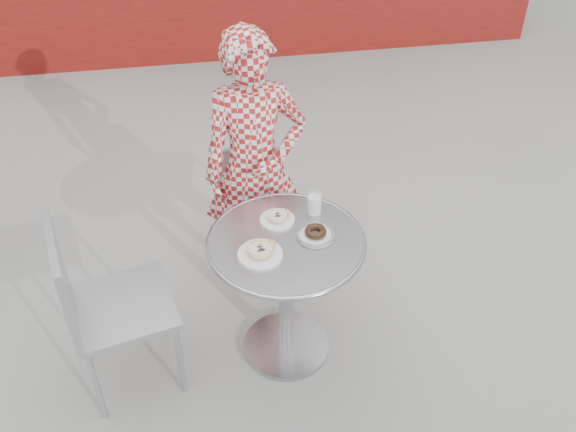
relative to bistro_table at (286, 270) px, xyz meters
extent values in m
plane|color=#AAA7A1|center=(0.03, -0.01, -0.57)|extent=(60.00, 60.00, 0.00)
cube|color=maroon|center=(0.03, 3.67, -0.07)|extent=(6.02, 0.20, 1.00)
cylinder|color=#BBBBC0|center=(0.00, 0.00, -0.56)|extent=(0.46, 0.46, 0.03)
cylinder|color=#BBBBC0|center=(0.00, 0.00, -0.19)|extent=(0.07, 0.07, 0.72)
cylinder|color=#BBBBC0|center=(0.00, 0.00, 0.17)|extent=(0.72, 0.72, 0.02)
torus|color=#BBBBC0|center=(0.00, 0.00, 0.17)|extent=(0.75, 0.75, 0.02)
cube|color=#A7A9AF|center=(-0.07, 0.89, -0.16)|extent=(0.43, 0.43, 0.03)
cube|color=#A7A9AF|center=(-0.09, 0.71, 0.05)|extent=(0.39, 0.08, 0.39)
cube|color=#A7A9AF|center=(-0.78, -0.04, -0.08)|extent=(0.55, 0.55, 0.03)
cube|color=#A7A9AF|center=(-1.00, -0.09, 0.17)|extent=(0.13, 0.46, 0.46)
imported|color=maroon|center=(-0.07, 0.61, 0.19)|extent=(0.58, 0.40, 1.53)
cylinder|color=white|center=(-0.02, 0.15, 0.19)|extent=(0.17, 0.17, 0.01)
torus|color=tan|center=(-0.02, 0.15, 0.21)|extent=(0.10, 0.10, 0.03)
sphere|color=#B77A3F|center=(0.03, 0.17, 0.21)|extent=(0.03, 0.03, 0.03)
cylinder|color=white|center=(-0.13, -0.08, 0.19)|extent=(0.20, 0.20, 0.01)
torus|color=tan|center=(-0.13, -0.08, 0.22)|extent=(0.12, 0.12, 0.04)
sphere|color=#B77A3F|center=(-0.07, -0.05, 0.22)|extent=(0.04, 0.04, 0.04)
cylinder|color=white|center=(0.14, 0.01, 0.19)|extent=(0.17, 0.17, 0.01)
torus|color=black|center=(0.14, 0.01, 0.21)|extent=(0.10, 0.10, 0.03)
torus|color=black|center=(0.14, 0.01, 0.19)|extent=(0.18, 0.18, 0.02)
cylinder|color=white|center=(0.17, 0.18, 0.23)|extent=(0.06, 0.06, 0.09)
cylinder|color=white|center=(0.17, 0.18, 0.24)|extent=(0.07, 0.07, 0.11)
camera|label=1|loc=(-0.37, -2.20, 2.12)|focal=40.00mm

